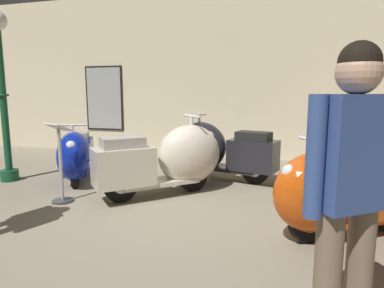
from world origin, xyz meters
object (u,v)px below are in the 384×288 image
at_px(scooter_3, 338,193).
at_px(info_stanchion, 61,170).
at_px(lamppost, 2,84).
at_px(scooter_1, 171,159).
at_px(scooter_0, 76,155).
at_px(scooter_2, 216,150).
at_px(visitor_1, 350,181).

xyz_separation_m(scooter_3, info_stanchion, (-3.36, 0.22, -0.02)).
xyz_separation_m(scooter_3, lamppost, (-4.91, 0.92, 1.13)).
xyz_separation_m(scooter_1, lamppost, (-2.84, -0.01, 1.08)).
relative_size(scooter_0, scooter_1, 0.95).
xyz_separation_m(scooter_2, visitor_1, (1.44, -3.56, 0.49)).
height_order(scooter_0, scooter_2, scooter_2).
relative_size(scooter_2, visitor_1, 1.09).
relative_size(scooter_0, scooter_2, 0.88).
bearing_deg(visitor_1, scooter_2, -14.56).
distance_m(visitor_1, info_stanchion, 3.68).
relative_size(scooter_0, info_stanchion, 1.54).
bearing_deg(scooter_1, lamppost, 136.95).
bearing_deg(scooter_3, visitor_1, 50.28).
height_order(lamppost, visitor_1, lamppost).
height_order(scooter_3, lamppost, lamppost).
height_order(scooter_0, scooter_1, scooter_1).
relative_size(scooter_1, scooter_3, 1.03).
bearing_deg(visitor_1, info_stanchion, 23.90).
distance_m(scooter_0, scooter_1, 1.70).
bearing_deg(scooter_1, info_stanchion, 165.48).
bearing_deg(info_stanchion, scooter_2, 45.51).
relative_size(lamppost, visitor_1, 1.60).
height_order(scooter_0, scooter_3, scooter_3).
relative_size(scooter_3, visitor_1, 0.98).
xyz_separation_m(scooter_0, scooter_3, (3.76, -1.13, 0.02)).
height_order(scooter_1, scooter_2, scooter_1).
bearing_deg(lamppost, info_stanchion, -24.25).
bearing_deg(visitor_1, lamppost, 25.60).
bearing_deg(visitor_1, scooter_1, 0.34).
bearing_deg(scooter_0, lamppost, -107.61).
xyz_separation_m(scooter_0, scooter_2, (2.12, 0.86, 0.05)).
xyz_separation_m(scooter_0, lamppost, (-1.16, -0.21, 1.15)).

